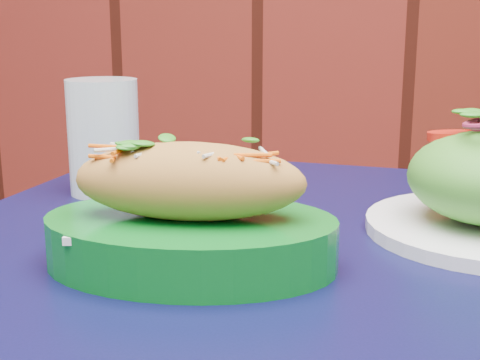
# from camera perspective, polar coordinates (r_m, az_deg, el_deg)

# --- Properties ---
(banh_mi_basket) EXTENTS (0.24, 0.17, 0.11)m
(banh_mi_basket) POSITION_cam_1_polar(r_m,az_deg,el_deg) (0.52, -4.30, -3.16)
(banh_mi_basket) COLOR #08671C
(banh_mi_basket) RESTS_ON cafe_table
(water_glass) EXTENTS (0.08, 0.08, 0.13)m
(water_glass) POSITION_cam_1_polar(r_m,az_deg,el_deg) (0.76, -11.56, 3.63)
(water_glass) COLOR silver
(water_glass) RESTS_ON cafe_table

